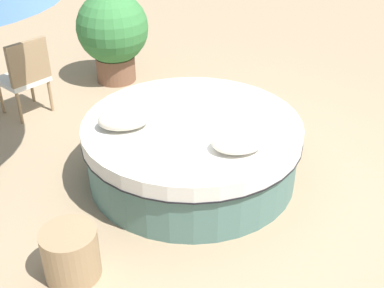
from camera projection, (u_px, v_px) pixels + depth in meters
name	position (u px, v px, depth m)	size (l,w,h in m)	color
ground_plane	(192.00, 175.00, 5.06)	(16.00, 16.00, 0.00)	#9E8466
round_bed	(192.00, 149.00, 4.90)	(2.15, 2.15, 0.62)	#4C726B
throw_pillow_0	(124.00, 119.00, 4.61)	(0.49, 0.35, 0.17)	beige
throw_pillow_1	(238.00, 142.00, 4.27)	(0.47, 0.35, 0.15)	silver
patio_chair	(25.00, 73.00, 5.91)	(0.72, 0.71, 0.98)	#997A56
planter	(113.00, 32.00, 6.74)	(0.98, 0.98, 1.27)	brown
side_table	(71.00, 254.00, 3.79)	(0.44, 0.44, 0.43)	#997A56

